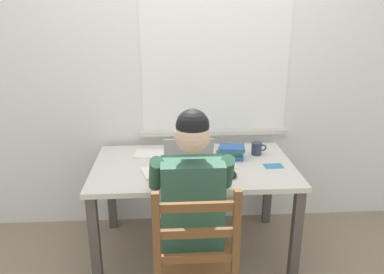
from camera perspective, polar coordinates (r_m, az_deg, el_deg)
ground_plane at (r=3.01m, az=0.20°, el=-16.56°), size 8.00×8.00×0.00m
back_wall at (r=2.98m, az=-0.33°, el=10.25°), size 6.00×0.08×2.60m
desk at (r=2.70m, az=0.22°, el=-5.80°), size 1.40×0.83×0.70m
seated_person at (r=2.23m, az=-0.10°, el=-9.27°), size 0.50×0.60×1.26m
wooden_chair at (r=2.11m, az=0.39°, el=-18.23°), size 0.42×0.42×0.95m
laptop at (r=2.47m, az=-0.38°, el=-4.70°), size 0.33×0.28×0.23m
computer_mouse at (r=2.48m, az=6.04°, el=-5.60°), size 0.06×0.10×0.03m
coffee_mug_white at (r=2.88m, az=0.10°, el=-1.21°), size 0.11×0.07×0.10m
coffee_mug_dark at (r=2.86m, az=9.73°, el=-1.71°), size 0.11×0.08×0.09m
coffee_mug_spare at (r=2.67m, az=-1.01°, el=-3.09°), size 0.12×0.08×0.09m
book_stack_main at (r=2.77m, az=5.81°, el=-2.28°), size 0.21×0.16×0.10m
paper_pile_near_laptop at (r=2.53m, az=-5.11°, el=-5.31°), size 0.24×0.23×0.02m
paper_pile_back_corner at (r=2.85m, az=-6.46°, el=-2.58°), size 0.23×0.19×0.01m
paper_pile_side at (r=2.66m, az=4.51°, el=-4.16°), size 0.20×0.16×0.01m
landscape_photo_print at (r=2.69m, az=12.14°, el=-4.29°), size 0.13×0.10×0.00m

